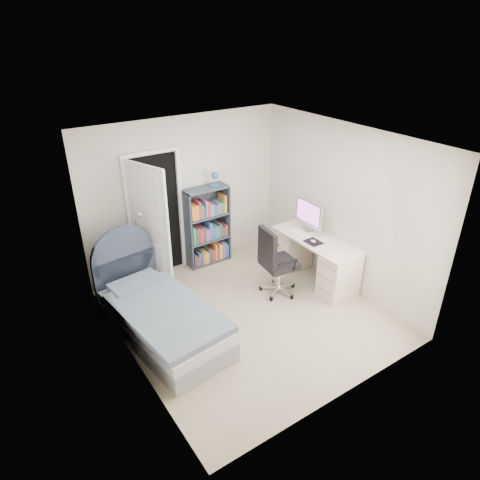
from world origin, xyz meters
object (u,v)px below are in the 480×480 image
bed (160,315)px  floor_lamp (142,259)px  desk (315,257)px  bookcase (207,229)px  office_chair (275,259)px  nightstand (132,265)px

bed → floor_lamp: (0.23, 1.10, 0.25)m
bed → desk: 2.62m
bed → bookcase: (1.49, 1.32, 0.33)m
bed → office_chair: bearing=-2.9°
bookcase → desk: (1.12, -1.45, -0.21)m
nightstand → office_chair: size_ratio=0.53×
nightstand → desk: desk is taller
bed → bookcase: 2.02m
floor_lamp → office_chair: bearing=-36.7°
floor_lamp → desk: bearing=-27.4°
bookcase → nightstand: bearing=-178.7°
bed → office_chair: bed is taller
floor_lamp → office_chair: size_ratio=1.20×
nightstand → desk: bearing=-29.7°
bed → nightstand: bearing=84.7°
bed → nightstand: size_ratio=3.68×
nightstand → bookcase: bookcase is taller
floor_lamp → office_chair: floor_lamp is taller
bookcase → floor_lamp: bearing=-170.2°
nightstand → desk: 2.87m
floor_lamp → office_chair: (1.60, -1.19, 0.07)m
floor_lamp → desk: 2.69m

